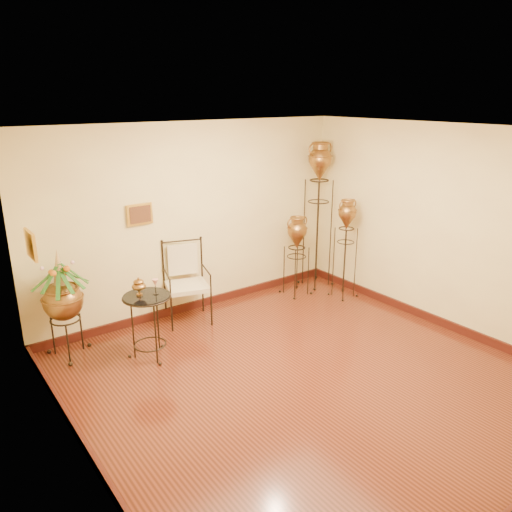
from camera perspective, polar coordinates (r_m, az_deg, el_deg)
ground at (r=6.02m, az=5.55°, el=-13.62°), size 5.00×5.00×0.00m
room_shell at (r=5.32m, az=6.01°, el=2.49°), size 5.02×5.02×2.81m
amphora_tall at (r=8.38m, az=7.10°, el=4.81°), size 0.50×0.50×2.45m
amphora_mid at (r=8.05m, az=10.17°, el=0.90°), size 0.40×0.40×1.62m
amphora_short at (r=8.09m, az=4.65°, el=0.07°), size 0.47×0.47×1.32m
planter_urn at (r=6.53m, az=-21.26°, el=-4.34°), size 0.88×0.88×1.43m
armchair at (r=7.17m, az=-7.89°, el=-3.10°), size 0.80×0.77×1.16m
side_table at (r=6.35m, az=-12.18°, el=-7.74°), size 0.59×0.59×1.05m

